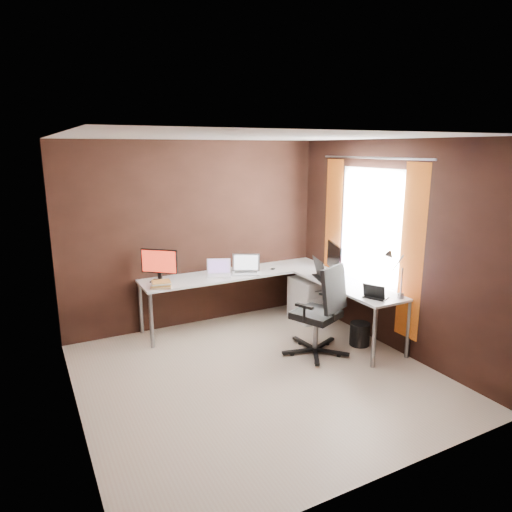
{
  "coord_description": "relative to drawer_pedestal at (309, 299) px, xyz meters",
  "views": [
    {
      "loc": [
        -2.1,
        -3.96,
        2.4
      ],
      "look_at": [
        0.48,
        0.95,
        1.08
      ],
      "focal_mm": 32.0,
      "sensor_mm": 36.0,
      "label": 1
    }
  ],
  "objects": [
    {
      "name": "mouse_corner",
      "position": [
        -0.45,
        0.25,
        0.44
      ],
      "size": [
        0.08,
        0.06,
        0.03
      ],
      "primitive_type": "ellipsoid",
      "rotation": [
        0.0,
        0.0,
        -0.15
      ],
      "color": "black",
      "rests_on": "desk"
    },
    {
      "name": "room",
      "position": [
        -1.09,
        -1.08,
        0.98
      ],
      "size": [
        3.6,
        3.6,
        2.5
      ],
      "color": "tan",
      "rests_on": "ground"
    },
    {
      "name": "monitor_left",
      "position": [
        -2.02,
        0.42,
        0.67
      ],
      "size": [
        0.39,
        0.33,
        0.42
      ],
      "rotation": [
        0.0,
        0.0,
        -0.7
      ],
      "color": "black",
      "rests_on": "desk"
    },
    {
      "name": "desk",
      "position": [
        -0.59,
        -0.11,
        0.38
      ],
      "size": [
        2.65,
        2.25,
        0.73
      ],
      "color": "white",
      "rests_on": "ground"
    },
    {
      "name": "office_chair",
      "position": [
        -0.53,
        -0.99,
        0.02
      ],
      "size": [
        0.62,
        0.66,
        1.1
      ],
      "rotation": [
        0.0,
        0.0,
        0.4
      ],
      "color": "black",
      "rests_on": "ground"
    },
    {
      "name": "drawer_pedestal",
      "position": [
        0.0,
        0.0,
        0.0
      ],
      "size": [
        0.42,
        0.5,
        0.6
      ],
      "primitive_type": "cube",
      "color": "white",
      "rests_on": "ground"
    },
    {
      "name": "mouse_left",
      "position": [
        -2.03,
        0.22,
        0.44
      ],
      "size": [
        0.07,
        0.05,
        0.03
      ],
      "primitive_type": "ellipsoid",
      "rotation": [
        0.0,
        0.0,
        -0.0
      ],
      "color": "black",
      "rests_on": "desk"
    },
    {
      "name": "book_stack",
      "position": [
        -2.07,
        0.17,
        0.47
      ],
      "size": [
        0.3,
        0.28,
        0.08
      ],
      "rotation": [
        0.0,
        0.0,
        -0.27
      ],
      "color": "tan",
      "rests_on": "desk"
    },
    {
      "name": "laptop_silver",
      "position": [
        -0.86,
        0.28,
        0.48
      ],
      "size": [
        0.46,
        0.41,
        0.25
      ],
      "rotation": [
        0.0,
        0.0,
        -0.5
      ],
      "color": "silver",
      "rests_on": "desk"
    },
    {
      "name": "desk_lamp",
      "position": [
        0.16,
        -1.44,
        0.77
      ],
      "size": [
        0.18,
        0.21,
        0.55
      ],
      "rotation": [
        0.0,
        0.0,
        -0.11
      ],
      "color": "slate",
      "rests_on": "desk"
    },
    {
      "name": "laptop_black_big",
      "position": [
        -0.08,
        -0.46,
        0.49
      ],
      "size": [
        0.41,
        0.49,
        0.28
      ],
      "rotation": [
        0.0,
        0.0,
        1.27
      ],
      "color": "black",
      "rests_on": "desk"
    },
    {
      "name": "laptop_white",
      "position": [
        -1.23,
        0.34,
        0.48
      ],
      "size": [
        0.38,
        0.33,
        0.21
      ],
      "rotation": [
        0.0,
        0.0,
        -0.4
      ],
      "color": "white",
      "rests_on": "desk"
    },
    {
      "name": "laptop_black_small",
      "position": [
        -0.04,
        -1.37,
        0.47
      ],
      "size": [
        0.28,
        0.31,
        0.17
      ],
      "rotation": [
        0.0,
        0.0,
        2.04
      ],
      "color": "black",
      "rests_on": "desk"
    },
    {
      "name": "wastebasket",
      "position": [
        0.07,
        -1.03,
        -0.16
      ],
      "size": [
        0.27,
        0.27,
        0.29
      ],
      "primitive_type": "cylinder",
      "rotation": [
        0.0,
        0.0,
        -0.09
      ],
      "color": "black",
      "rests_on": "ground"
    },
    {
      "name": "monitor_right",
      "position": [
        0.06,
        -0.46,
        0.69
      ],
      "size": [
        0.23,
        0.53,
        0.46
      ],
      "rotation": [
        0.0,
        0.0,
        1.21
      ],
      "color": "black",
      "rests_on": "desk"
    }
  ]
}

